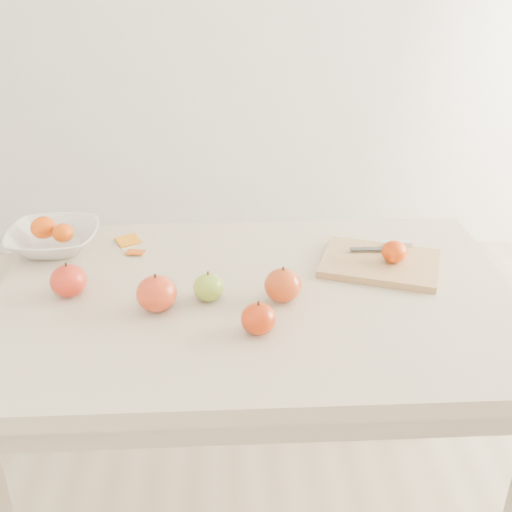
{
  "coord_description": "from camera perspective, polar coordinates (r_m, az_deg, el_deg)",
  "views": [
    {
      "loc": [
        -0.07,
        -1.27,
        1.5
      ],
      "look_at": [
        0.0,
        0.05,
        0.82
      ],
      "focal_mm": 45.0,
      "sensor_mm": 36.0,
      "label": 1
    }
  ],
  "objects": [
    {
      "name": "table",
      "position": [
        1.53,
        0.1,
        -6.49
      ],
      "size": [
        1.2,
        0.8,
        0.75
      ],
      "color": "#C5B195",
      "rests_on": "ground"
    },
    {
      "name": "cutting_board",
      "position": [
        1.62,
        10.96,
        -0.63
      ],
      "size": [
        0.33,
        0.29,
        0.02
      ],
      "primitive_type": "cube",
      "rotation": [
        0.0,
        0.0,
        -0.34
      ],
      "color": "tan",
      "rests_on": "table"
    },
    {
      "name": "board_tangerine",
      "position": [
        1.6,
        12.19,
        0.38
      ],
      "size": [
        0.06,
        0.06,
        0.05
      ],
      "primitive_type": "ellipsoid",
      "color": "#C93B07",
      "rests_on": "cutting_board"
    },
    {
      "name": "fruit_bowl",
      "position": [
        1.75,
        -17.53,
        1.44
      ],
      "size": [
        0.23,
        0.23,
        0.06
      ],
      "primitive_type": "imported",
      "color": "white",
      "rests_on": "table"
    },
    {
      "name": "bowl_tangerine_near",
      "position": [
        1.75,
        -18.38,
        2.42
      ],
      "size": [
        0.07,
        0.07,
        0.06
      ],
      "primitive_type": "ellipsoid",
      "color": "#E25807",
      "rests_on": "fruit_bowl"
    },
    {
      "name": "bowl_tangerine_far",
      "position": [
        1.72,
        -16.78,
        2.0
      ],
      "size": [
        0.06,
        0.06,
        0.05
      ],
      "primitive_type": "ellipsoid",
      "color": "#C84A07",
      "rests_on": "fruit_bowl"
    },
    {
      "name": "orange_peel_a",
      "position": [
        1.75,
        -11.27,
        1.23
      ],
      "size": [
        0.07,
        0.07,
        0.01
      ],
      "primitive_type": "cube",
      "rotation": [
        0.21,
        0.0,
        0.56
      ],
      "color": "orange",
      "rests_on": "table"
    },
    {
      "name": "orange_peel_b",
      "position": [
        1.68,
        -10.69,
        0.28
      ],
      "size": [
        0.05,
        0.04,
        0.01
      ],
      "primitive_type": "cube",
      "rotation": [
        -0.14,
        0.0,
        -0.19
      ],
      "color": "#CB4F0E",
      "rests_on": "table"
    },
    {
      "name": "paring_knife",
      "position": [
        1.68,
        12.02,
        1.01
      ],
      "size": [
        0.17,
        0.05,
        0.01
      ],
      "color": "silver",
      "rests_on": "cutting_board"
    },
    {
      "name": "apple_green",
      "position": [
        1.44,
        -4.24,
        -2.78
      ],
      "size": [
        0.07,
        0.07,
        0.06
      ],
      "primitive_type": "ellipsoid",
      "color": "olive",
      "rests_on": "table"
    },
    {
      "name": "apple_red_c",
      "position": [
        1.32,
        0.22,
        -5.59
      ],
      "size": [
        0.07,
        0.07,
        0.07
      ],
      "primitive_type": "ellipsoid",
      "color": "#8E0802",
      "rests_on": "table"
    },
    {
      "name": "apple_red_e",
      "position": [
        1.43,
        2.41,
        -2.61
      ],
      "size": [
        0.08,
        0.08,
        0.08
      ],
      "primitive_type": "ellipsoid",
      "color": "maroon",
      "rests_on": "table"
    },
    {
      "name": "apple_red_d",
      "position": [
        1.51,
        -16.34,
        -2.12
      ],
      "size": [
        0.08,
        0.08,
        0.07
      ],
      "primitive_type": "ellipsoid",
      "color": "#9C0513",
      "rests_on": "table"
    },
    {
      "name": "apple_red_b",
      "position": [
        1.41,
        -8.83,
        -3.31
      ],
      "size": [
        0.09,
        0.09,
        0.08
      ],
      "primitive_type": "ellipsoid",
      "color": "maroon",
      "rests_on": "table"
    }
  ]
}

